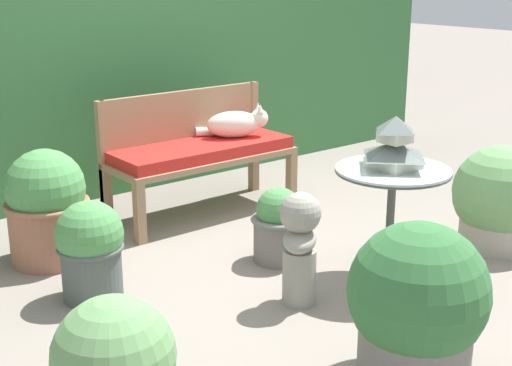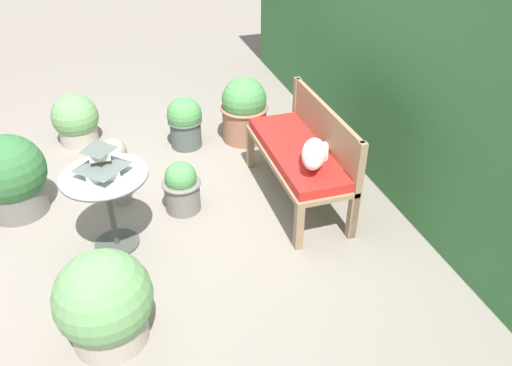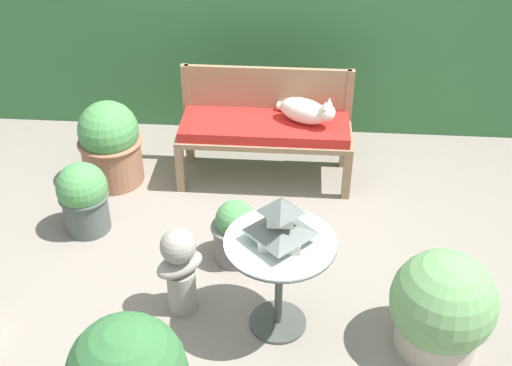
{
  "view_description": "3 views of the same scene",
  "coord_description": "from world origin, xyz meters",
  "views": [
    {
      "loc": [
        -2.46,
        -2.69,
        1.64
      ],
      "look_at": [
        0.13,
        0.55,
        0.38
      ],
      "focal_mm": 50.0,
      "sensor_mm": 36.0,
      "label": 1
    },
    {
      "loc": [
        3.45,
        -0.18,
        2.49
      ],
      "look_at": [
        0.43,
        0.76,
        0.4
      ],
      "focal_mm": 35.0,
      "sensor_mm": 36.0,
      "label": 2
    },
    {
      "loc": [
        0.42,
        -2.96,
        2.84
      ],
      "look_at": [
        0.17,
        0.38,
        0.51
      ],
      "focal_mm": 45.0,
      "sensor_mm": 36.0,
      "label": 3
    }
  ],
  "objects": [
    {
      "name": "patio_table",
      "position": [
        0.35,
        -0.33,
        0.49
      ],
      "size": [
        0.61,
        0.61,
        0.63
      ],
      "color": "#424742",
      "rests_on": "ground"
    },
    {
      "name": "foliage_hedge_back",
      "position": [
        0.0,
        2.32,
        1.13
      ],
      "size": [
        6.4,
        0.73,
        2.26
      ],
      "primitive_type": "cube",
      "color": "#38703D",
      "rests_on": "ground"
    },
    {
      "name": "cat",
      "position": [
        0.47,
        1.2,
        0.59
      ],
      "size": [
        0.44,
        0.38,
        0.23
      ],
      "rotation": [
        0.0,
        0.0,
        -0.45
      ],
      "color": "silver",
      "rests_on": "garden_bench"
    },
    {
      "name": "potted_plant_table_far",
      "position": [
        -0.33,
        -1.06,
        0.33
      ],
      "size": [
        0.57,
        0.57,
        0.68
      ],
      "color": "slate",
      "rests_on": "ground"
    },
    {
      "name": "potted_plant_path_edge",
      "position": [
        1.24,
        -0.42,
        0.29
      ],
      "size": [
        0.58,
        0.58,
        0.63
      ],
      "color": "#ADA393",
      "rests_on": "ground"
    },
    {
      "name": "potted_plant_bench_right",
      "position": [
        -0.99,
        1.07,
        0.33
      ],
      "size": [
        0.49,
        0.49,
        0.66
      ],
      "color": "#9E664C",
      "rests_on": "ground"
    },
    {
      "name": "garden_bust",
      "position": [
        -0.23,
        -0.24,
        0.33
      ],
      "size": [
        0.33,
        0.32,
        0.59
      ],
      "rotation": [
        0.0,
        0.0,
        0.74
      ],
      "color": "gray",
      "rests_on": "ground"
    },
    {
      "name": "pagoda_birdhouse",
      "position": [
        0.35,
        -0.33,
        0.75
      ],
      "size": [
        0.3,
        0.3,
        0.28
      ],
      "color": "beige",
      "rests_on": "patio_table"
    },
    {
      "name": "bench_backrest",
      "position": [
        0.17,
        1.42,
        0.6
      ],
      "size": [
        1.3,
        0.06,
        0.83
      ],
      "color": "#937556",
      "rests_on": "ground"
    },
    {
      "name": "ground",
      "position": [
        0.0,
        0.0,
        0.0
      ],
      "size": [
        30.0,
        30.0,
        0.0
      ],
      "primitive_type": "plane",
      "color": "gray"
    },
    {
      "name": "garden_bench",
      "position": [
        0.17,
        1.19,
        0.42
      ],
      "size": [
        1.3,
        0.49,
        0.5
      ],
      "color": "#937556",
      "rests_on": "ground"
    },
    {
      "name": "potted_plant_hedge_corner",
      "position": [
        -1.02,
        0.47,
        0.27
      ],
      "size": [
        0.35,
        0.35,
        0.52
      ],
      "color": "#4C5651",
      "rests_on": "ground"
    },
    {
      "name": "potted_plant_patio_mid",
      "position": [
        0.04,
        0.24,
        0.22
      ],
      "size": [
        0.32,
        0.32,
        0.44
      ],
      "color": "slate",
      "rests_on": "ground"
    }
  ]
}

